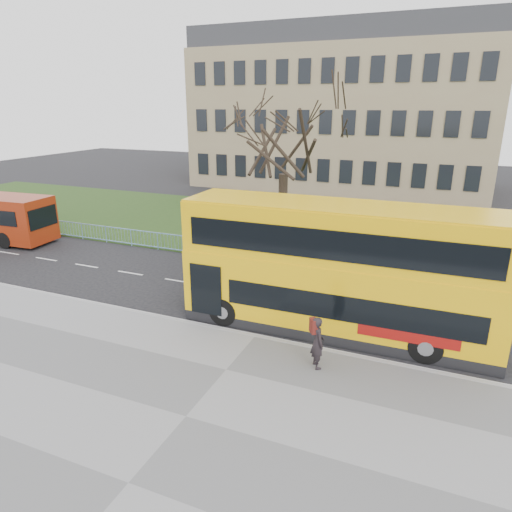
{
  "coord_description": "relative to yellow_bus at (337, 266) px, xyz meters",
  "views": [
    {
      "loc": [
        6.08,
        -16.09,
        8.66
      ],
      "look_at": [
        -1.04,
        1.0,
        2.46
      ],
      "focal_mm": 32.0,
      "sensor_mm": 36.0,
      "label": 1
    }
  ],
  "objects": [
    {
      "name": "civic_building",
      "position": [
        -7.62,
        34.61,
        4.29
      ],
      "size": [
        30.0,
        15.0,
        14.0
      ],
      "primitive_type": "cube",
      "color": "#8F7A5B",
      "rests_on": "ground"
    },
    {
      "name": "guard_railing",
      "position": [
        -2.62,
        6.21,
        -2.16
      ],
      "size": [
        40.0,
        0.12,
        1.1
      ],
      "primitive_type": null,
      "color": "#7AA9D9",
      "rests_on": "ground"
    },
    {
      "name": "grass_verge",
      "position": [
        -2.62,
        13.91,
        -2.67
      ],
      "size": [
        80.0,
        15.4,
        0.08
      ],
      "primitive_type": "cube",
      "color": "#223D16",
      "rests_on": "ground"
    },
    {
      "name": "pedestrian",
      "position": [
        0.15,
        -3.15,
        -1.66
      ],
      "size": [
        0.75,
        0.81,
        1.85
      ],
      "primitive_type": "imported",
      "rotation": [
        0.0,
        0.0,
        2.18
      ],
      "color": "black",
      "rests_on": "pavement"
    },
    {
      "name": "yellow_bus",
      "position": [
        0.0,
        0.0,
        0.0
      ],
      "size": [
        12.1,
        3.08,
        5.05
      ],
      "rotation": [
        0.0,
        0.0,
        0.02
      ],
      "color": "yellow",
      "rests_on": "ground"
    },
    {
      "name": "bare_tree",
      "position": [
        -5.62,
        9.61,
        2.79
      ],
      "size": [
        7.59,
        7.59,
        10.84
      ],
      "primitive_type": null,
      "color": "black",
      "rests_on": "grass_verge"
    },
    {
      "name": "ground",
      "position": [
        -2.62,
        -0.39,
        -2.71
      ],
      "size": [
        120.0,
        120.0,
        0.0
      ],
      "primitive_type": "plane",
      "color": "black",
      "rests_on": "ground"
    },
    {
      "name": "pavement",
      "position": [
        -2.62,
        -7.14,
        -2.65
      ],
      "size": [
        80.0,
        10.5,
        0.12
      ],
      "primitive_type": "cube",
      "color": "slate",
      "rests_on": "ground"
    },
    {
      "name": "kerb",
      "position": [
        -2.62,
        -1.94,
        -2.64
      ],
      "size": [
        80.0,
        0.2,
        0.14
      ],
      "primitive_type": "cube",
      "color": "gray",
      "rests_on": "ground"
    }
  ]
}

